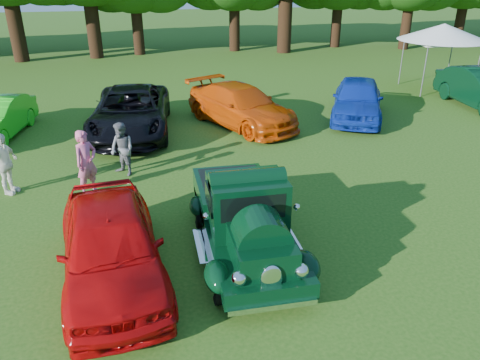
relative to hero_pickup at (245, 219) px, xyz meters
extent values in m
plane|color=#234F12|center=(-0.94, 0.17, -0.77)|extent=(120.00, 120.00, 0.00)
cylinder|color=black|center=(-0.79, -1.52, -0.42)|extent=(0.21, 0.71, 0.71)
cylinder|color=black|center=(0.79, -1.52, -0.42)|extent=(0.21, 0.71, 0.71)
cylinder|color=black|center=(-0.79, 1.21, -0.42)|extent=(0.21, 0.71, 0.71)
cylinder|color=black|center=(0.79, 1.21, -0.42)|extent=(0.21, 0.71, 0.71)
cube|color=black|center=(0.00, -0.09, -0.27)|extent=(1.65, 4.31, 0.33)
cube|color=black|center=(0.00, -1.38, 0.11)|extent=(1.05, 1.39, 0.59)
cube|color=black|center=(0.00, -0.21, 0.43)|extent=(1.49, 1.10, 1.15)
cube|color=black|center=(0.00, -0.74, 0.64)|extent=(1.25, 0.06, 0.50)
cube|color=black|center=(0.00, 1.23, -0.01)|extent=(1.65, 1.96, 0.56)
cube|color=black|center=(0.00, 1.23, 0.26)|extent=(1.42, 1.72, 0.05)
ellipsoid|color=black|center=(-0.82, -1.52, -0.24)|extent=(0.48, 0.82, 0.48)
ellipsoid|color=black|center=(0.82, -1.52, -0.24)|extent=(0.48, 0.82, 0.48)
ellipsoid|color=black|center=(-0.85, 1.21, -0.25)|extent=(0.36, 0.69, 0.40)
ellipsoid|color=black|center=(0.85, 1.21, -0.25)|extent=(0.36, 0.69, 0.40)
ellipsoid|color=white|center=(0.00, -2.10, -0.01)|extent=(0.39, 0.12, 0.57)
sphere|color=white|center=(-0.54, -2.03, 0.05)|extent=(0.27, 0.27, 0.27)
sphere|color=white|center=(0.54, -2.03, 0.05)|extent=(0.27, 0.27, 0.27)
cube|color=white|center=(0.00, -2.24, -0.45)|extent=(1.55, 0.11, 0.11)
cube|color=white|center=(0.00, 2.21, -0.39)|extent=(1.55, 0.11, 0.11)
imported|color=#B00708|center=(-2.66, -0.47, 0.00)|extent=(2.35, 4.73, 1.55)
imported|color=black|center=(-2.36, 8.35, 0.02)|extent=(3.08, 5.88, 1.58)
imported|color=#C64107|center=(1.68, 8.46, -0.04)|extent=(4.12, 5.46, 1.47)
imported|color=#0E2B9D|center=(6.29, 8.33, 0.01)|extent=(3.65, 4.95, 1.57)
imported|color=#DA5A88|center=(-3.45, 3.54, 0.10)|extent=(0.75, 0.74, 1.74)
imported|color=slate|center=(-2.57, 4.58, 0.00)|extent=(0.93, 0.95, 1.55)
imported|color=white|center=(-5.54, 3.96, 0.06)|extent=(0.75, 1.06, 1.66)
cube|color=silver|center=(12.05, 12.02, 1.51)|extent=(3.09, 3.09, 0.11)
cone|color=silver|center=(12.05, 12.02, 1.93)|extent=(4.53, 4.53, 0.75)
cylinder|color=slate|center=(10.66, 10.90, 0.35)|extent=(0.06, 0.06, 2.24)
cylinder|color=slate|center=(10.94, 13.41, 0.35)|extent=(0.06, 0.06, 2.24)
cylinder|color=slate|center=(13.16, 10.63, 0.35)|extent=(0.06, 0.06, 2.24)
cylinder|color=slate|center=(13.44, 13.13, 0.35)|extent=(0.06, 0.06, 2.24)
cylinder|color=#301E10|center=(-9.25, 23.91, 1.47)|extent=(0.90, 0.90, 4.48)
cylinder|color=#301E10|center=(-4.70, 24.24, 1.39)|extent=(0.87, 0.87, 4.33)
cylinder|color=#301E10|center=(-1.93, 24.99, 1.03)|extent=(0.72, 0.72, 3.61)
cylinder|color=#301E10|center=(4.68, 25.16, 1.05)|extent=(0.73, 0.73, 3.64)
cylinder|color=#301E10|center=(7.89, 23.77, 1.61)|extent=(0.95, 0.95, 4.76)
cylinder|color=#301E10|center=(12.28, 25.33, 1.00)|extent=(0.71, 0.71, 3.55)
cylinder|color=#301E10|center=(16.77, 23.42, 1.00)|extent=(0.71, 0.71, 3.54)
cylinder|color=#301E10|center=(21.55, 24.14, 1.00)|extent=(0.71, 0.71, 3.55)
camera|label=1|loc=(-1.79, -8.23, 4.76)|focal=35.00mm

